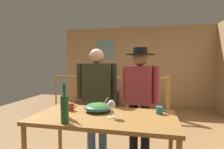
# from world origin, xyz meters

# --- Properties ---
(ground_plane) EXTENTS (8.26, 8.26, 0.00)m
(ground_plane) POSITION_xyz_m (0.00, 0.00, 0.00)
(ground_plane) COLOR olive
(back_wall) EXTENTS (4.85, 0.10, 2.52)m
(back_wall) POSITION_xyz_m (0.00, 3.18, 1.26)
(back_wall) COLOR tan
(back_wall) RESTS_ON ground_plane
(framed_picture) EXTENTS (0.60, 0.03, 0.63)m
(framed_picture) POSITION_xyz_m (-1.01, 3.12, 1.82)
(framed_picture) COLOR #699396
(stair_railing) EXTENTS (3.20, 0.10, 1.06)m
(stair_railing) POSITION_xyz_m (-0.14, 1.89, 0.66)
(stair_railing) COLOR #9E6B33
(stair_railing) RESTS_ON ground_plane
(tv_console) EXTENTS (0.90, 0.40, 0.44)m
(tv_console) POSITION_xyz_m (-0.99, 2.83, 0.22)
(tv_console) COLOR #38281E
(tv_console) RESTS_ON ground_plane
(flat_screen_tv) EXTENTS (0.60, 0.12, 0.44)m
(flat_screen_tv) POSITION_xyz_m (-0.99, 2.80, 0.69)
(flat_screen_tv) COLOR black
(flat_screen_tv) RESTS_ON tv_console
(serving_table) EXTENTS (1.57, 0.81, 0.81)m
(serving_table) POSITION_xyz_m (0.05, -0.96, 0.74)
(serving_table) COLOR #9E6B33
(serving_table) RESTS_ON ground_plane
(salad_bowl) EXTENTS (0.33, 0.33, 0.17)m
(salad_bowl) POSITION_xyz_m (-0.07, -0.81, 0.87)
(salad_bowl) COLOR #337060
(salad_bowl) RESTS_ON serving_table
(wine_glass) EXTENTS (0.09, 0.09, 0.19)m
(wine_glass) POSITION_xyz_m (0.15, -1.02, 0.95)
(wine_glass) COLOR silver
(wine_glass) RESTS_ON serving_table
(wine_bottle_amber) EXTENTS (0.06, 0.06, 0.35)m
(wine_bottle_amber) POSITION_xyz_m (-0.34, -1.11, 0.95)
(wine_bottle_amber) COLOR brown
(wine_bottle_amber) RESTS_ON serving_table
(wine_bottle_green) EXTENTS (0.08, 0.08, 0.39)m
(wine_bottle_green) POSITION_xyz_m (-0.26, -1.28, 0.97)
(wine_bottle_green) COLOR #1E5628
(wine_bottle_green) RESTS_ON serving_table
(mug_teal) EXTENTS (0.12, 0.08, 0.08)m
(mug_teal) POSITION_xyz_m (0.65, -0.75, 0.85)
(mug_teal) COLOR teal
(mug_teal) RESTS_ON serving_table
(mug_red) EXTENTS (0.11, 0.08, 0.09)m
(mug_red) POSITION_xyz_m (-0.41, -0.84, 0.86)
(mug_red) COLOR #B7332D
(mug_red) RESTS_ON serving_table
(person_standing_left) EXTENTS (0.61, 0.31, 1.61)m
(person_standing_left) POSITION_xyz_m (-0.28, -0.19, 0.95)
(person_standing_left) COLOR #3D5684
(person_standing_left) RESTS_ON ground_plane
(person_standing_right) EXTENTS (0.55, 0.43, 1.61)m
(person_standing_right) POSITION_xyz_m (0.38, -0.19, 0.95)
(person_standing_right) COLOR black
(person_standing_right) RESTS_ON ground_plane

